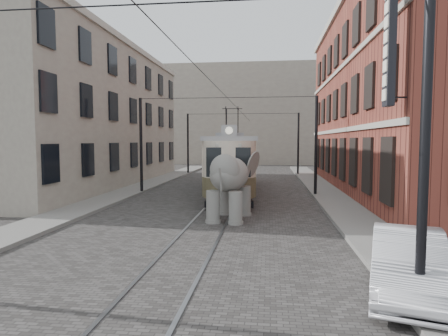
# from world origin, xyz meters

# --- Properties ---
(ground) EXTENTS (120.00, 120.00, 0.00)m
(ground) POSITION_xyz_m (0.00, 0.00, 0.00)
(ground) COLOR #484542
(tram_rails) EXTENTS (1.54, 80.00, 0.02)m
(tram_rails) POSITION_xyz_m (0.00, 0.00, 0.01)
(tram_rails) COLOR slate
(tram_rails) RESTS_ON ground
(sidewalk_right) EXTENTS (2.00, 60.00, 0.15)m
(sidewalk_right) POSITION_xyz_m (6.00, 0.00, 0.07)
(sidewalk_right) COLOR slate
(sidewalk_right) RESTS_ON ground
(sidewalk_left) EXTENTS (2.00, 60.00, 0.15)m
(sidewalk_left) POSITION_xyz_m (-6.50, 0.00, 0.07)
(sidewalk_left) COLOR slate
(sidewalk_left) RESTS_ON ground
(brick_building) EXTENTS (8.00, 26.00, 12.00)m
(brick_building) POSITION_xyz_m (11.00, 9.00, 6.00)
(brick_building) COLOR brown
(brick_building) RESTS_ON ground
(stucco_building) EXTENTS (7.00, 24.00, 10.00)m
(stucco_building) POSITION_xyz_m (-11.00, 10.00, 5.00)
(stucco_building) COLOR gray
(stucco_building) RESTS_ON ground
(distant_block) EXTENTS (28.00, 10.00, 14.00)m
(distant_block) POSITION_xyz_m (0.00, 40.00, 7.00)
(distant_block) COLOR gray
(distant_block) RESTS_ON ground
(catenary) EXTENTS (11.00, 30.20, 6.00)m
(catenary) POSITION_xyz_m (-0.20, 5.00, 3.00)
(catenary) COLOR black
(catenary) RESTS_ON ground
(tram) EXTENTS (3.85, 13.95, 5.47)m
(tram) POSITION_xyz_m (0.01, 7.62, 2.73)
(tram) COLOR beige
(tram) RESTS_ON ground
(elephant) EXTENTS (3.27, 5.12, 2.94)m
(elephant) POSITION_xyz_m (0.76, -1.20, 1.47)
(elephant) COLOR slate
(elephant) RESTS_ON ground
(parked_car) EXTENTS (2.55, 4.41, 1.37)m
(parked_car) POSITION_xyz_m (5.45, -8.67, 0.69)
(parked_car) COLOR silver
(parked_car) RESTS_ON ground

